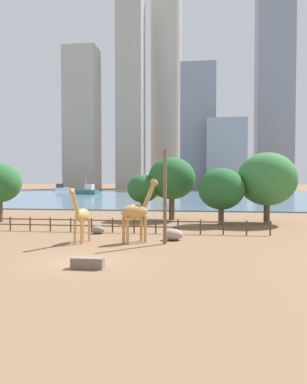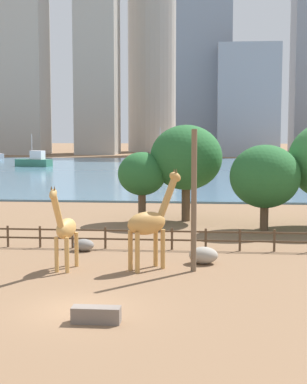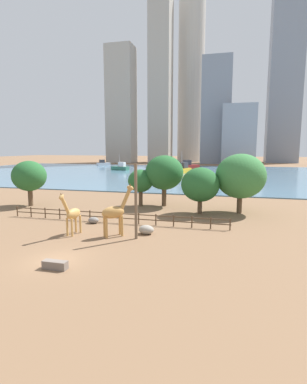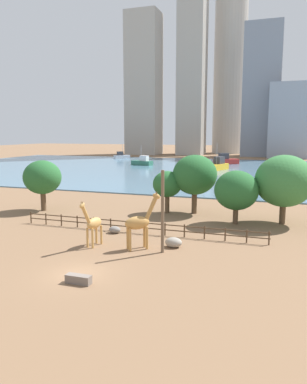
# 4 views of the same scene
# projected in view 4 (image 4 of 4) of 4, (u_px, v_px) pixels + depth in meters

# --- Properties ---
(ground_plane) EXTENTS (400.00, 400.00, 0.00)m
(ground_plane) POSITION_uv_depth(u_px,v_px,m) (228.00, 170.00, 101.96)
(ground_plane) COLOR brown
(harbor_water) EXTENTS (180.00, 86.00, 0.20)m
(harbor_water) POSITION_uv_depth(u_px,v_px,m) (226.00, 171.00, 99.14)
(harbor_water) COLOR slate
(harbor_water) RESTS_ON ground
(giraffe_tall) EXTENTS (2.96, 2.66, 5.09)m
(giraffe_tall) POSITION_uv_depth(u_px,v_px,m) (139.00, 222.00, 32.78)
(giraffe_tall) COLOR #C18C47
(giraffe_tall) RESTS_ON ground
(giraffe_companion) EXTENTS (1.03, 3.11, 4.43)m
(giraffe_companion) POSITION_uv_depth(u_px,v_px,m) (93.00, 224.00, 33.60)
(giraffe_companion) COLOR tan
(giraffe_companion) RESTS_ON ground
(utility_pole) EXTENTS (0.28, 0.28, 7.12)m
(utility_pole) POSITION_uv_depth(u_px,v_px,m) (163.00, 212.00, 31.61)
(utility_pole) COLOR brown
(utility_pole) RESTS_ON ground
(boulder_near_fence) EXTENTS (1.54, 1.20, 0.90)m
(boulder_near_fence) POSITION_uv_depth(u_px,v_px,m) (174.00, 242.00, 33.57)
(boulder_near_fence) COLOR gray
(boulder_near_fence) RESTS_ON ground
(boulder_by_pole) EXTENTS (1.23, 0.94, 0.71)m
(boulder_by_pole) POSITION_uv_depth(u_px,v_px,m) (115.00, 230.00, 38.29)
(boulder_by_pole) COLOR gray
(boulder_by_pole) RESTS_ON ground
(feeding_trough) EXTENTS (1.80, 0.60, 0.60)m
(feeding_trough) POSITION_uv_depth(u_px,v_px,m) (78.00, 279.00, 25.51)
(feeding_trough) COLOR #72665B
(feeding_trough) RESTS_ON ground
(enclosure_fence) EXTENTS (26.12, 0.14, 1.30)m
(enclosure_fence) POSITION_uv_depth(u_px,v_px,m) (137.00, 226.00, 38.30)
(enclosure_fence) COLOR #4C3826
(enclosure_fence) RESTS_ON ground
(tree_left_large) EXTENTS (6.44, 6.44, 7.78)m
(tree_left_large) POSITION_uv_depth(u_px,v_px,m) (284.00, 181.00, 41.50)
(tree_left_large) COLOR brown
(tree_left_large) RESTS_ON ground
(tree_center_broad) EXTENTS (3.69, 3.69, 5.39)m
(tree_center_broad) POSITION_uv_depth(u_px,v_px,m) (167.00, 184.00, 47.42)
(tree_center_broad) COLOR brown
(tree_center_broad) RESTS_ON ground
(tree_right_tall) EXTENTS (4.92, 4.92, 6.05)m
(tree_right_tall) POSITION_uv_depth(u_px,v_px,m) (236.00, 190.00, 41.65)
(tree_right_tall) COLOR brown
(tree_right_tall) RESTS_ON ground
(tree_left_small) EXTENTS (4.91, 4.91, 6.64)m
(tree_left_small) POSITION_uv_depth(u_px,v_px,m) (42.00, 177.00, 48.75)
(tree_left_small) COLOR brown
(tree_left_small) RESTS_ON ground
(tree_right_small) EXTENTS (5.57, 5.57, 7.45)m
(tree_right_small) POSITION_uv_depth(u_px,v_px,m) (195.00, 175.00, 46.97)
(tree_right_small) COLOR brown
(tree_right_small) RESTS_ON ground
(boat_ferry) EXTENTS (5.35, 8.53, 7.22)m
(boat_ferry) POSITION_uv_depth(u_px,v_px,m) (218.00, 165.00, 100.68)
(boat_ferry) COLOR gold
(boat_ferry) RESTS_ON harbor_water
(boat_sailboat) EXTENTS (7.95, 7.24, 3.49)m
(boat_sailboat) POSITION_uv_depth(u_px,v_px,m) (226.00, 160.00, 119.45)
(boat_sailboat) COLOR #B22D28
(boat_sailboat) RESTS_ON harbor_water
(boat_tug) EXTENTS (5.76, 5.96, 5.49)m
(boat_tug) POSITION_uv_depth(u_px,v_px,m) (122.00, 156.00, 145.74)
(boat_tug) COLOR silver
(boat_tug) RESTS_ON harbor_water
(boat_barge) EXTENTS (7.13, 4.07, 6.06)m
(boat_barge) POSITION_uv_depth(u_px,v_px,m) (143.00, 162.00, 115.62)
(boat_barge) COLOR #337259
(boat_barge) RESTS_ON harbor_water
(skyline_tower_needle) EXTENTS (11.55, 12.37, 106.78)m
(skyline_tower_needle) POSITION_uv_depth(u_px,v_px,m) (193.00, 33.00, 164.33)
(skyline_tower_needle) COLOR #ADA89E
(skyline_tower_needle) RESTS_ON ground
(skyline_block_central) EXTENTS (15.52, 15.52, 99.54)m
(skyline_block_central) POSITION_uv_depth(u_px,v_px,m) (231.00, 49.00, 179.52)
(skyline_block_central) COLOR #B7B2A8
(skyline_block_central) RESTS_ON ground
(skyline_tower_glass) EXTENTS (14.82, 12.25, 63.48)m
(skyline_tower_glass) POSITION_uv_depth(u_px,v_px,m) (144.00, 85.00, 171.60)
(skyline_tower_glass) COLOR #ADA89E
(skyline_tower_glass) RESTS_ON ground
(skyline_block_right) EXTENTS (16.25, 10.79, 29.43)m
(skyline_block_right) POSITION_uv_depth(u_px,v_px,m) (290.00, 121.00, 147.98)
(skyline_block_right) COLOR #939EAD
(skyline_block_right) RESTS_ON ground
(skyline_tower_short) EXTENTS (15.22, 12.73, 54.72)m
(skyline_tower_short) POSITION_uv_depth(u_px,v_px,m) (262.00, 91.00, 158.37)
(skyline_tower_short) COLOR gray
(skyline_tower_short) RESTS_ON ground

